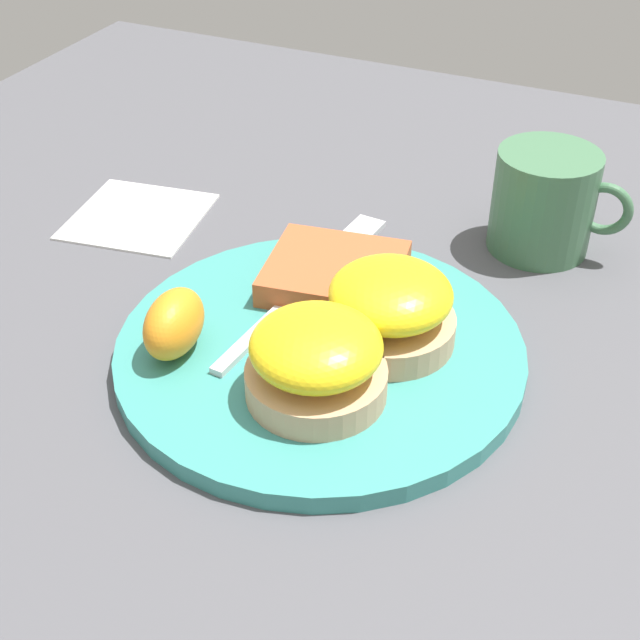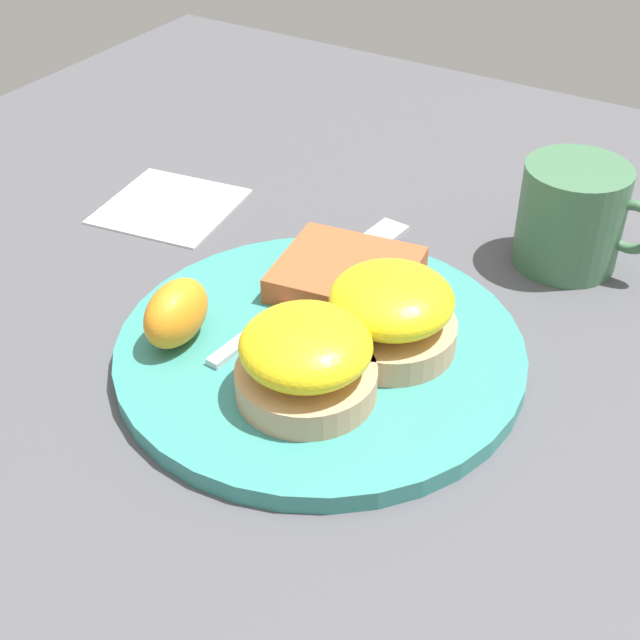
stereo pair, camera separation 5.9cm
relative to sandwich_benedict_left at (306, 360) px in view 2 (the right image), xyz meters
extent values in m
plane|color=#4C4C51|center=(-0.02, 0.05, -0.04)|extent=(1.10, 1.10, 0.00)
cylinder|color=teal|center=(-0.02, 0.05, -0.03)|extent=(0.28, 0.28, 0.01)
cylinder|color=tan|center=(0.00, 0.00, -0.02)|extent=(0.09, 0.09, 0.02)
ellipsoid|color=yellow|center=(0.00, 0.00, 0.01)|extent=(0.08, 0.08, 0.04)
cylinder|color=tan|center=(0.02, 0.07, -0.02)|extent=(0.09, 0.09, 0.02)
ellipsoid|color=yellow|center=(0.02, 0.07, 0.01)|extent=(0.08, 0.08, 0.04)
cube|color=#B9542D|center=(-0.04, 0.12, -0.02)|extent=(0.11, 0.10, 0.02)
ellipsoid|color=orange|center=(-0.11, 0.00, -0.01)|extent=(0.04, 0.06, 0.04)
cube|color=silver|center=(-0.06, 0.05, -0.02)|extent=(0.02, 0.12, 0.00)
cube|color=silver|center=(-0.05, 0.19, -0.02)|extent=(0.03, 0.05, 0.00)
cylinder|color=#42704C|center=(0.08, 0.26, 0.00)|extent=(0.08, 0.08, 0.08)
torus|color=#42704C|center=(0.13, 0.26, 0.01)|extent=(0.05, 0.01, 0.05)
cube|color=white|center=(-0.25, 0.16, -0.04)|extent=(0.13, 0.13, 0.00)
camera|label=1|loc=(0.18, -0.39, 0.35)|focal=50.00mm
camera|label=2|loc=(0.23, -0.36, 0.35)|focal=50.00mm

